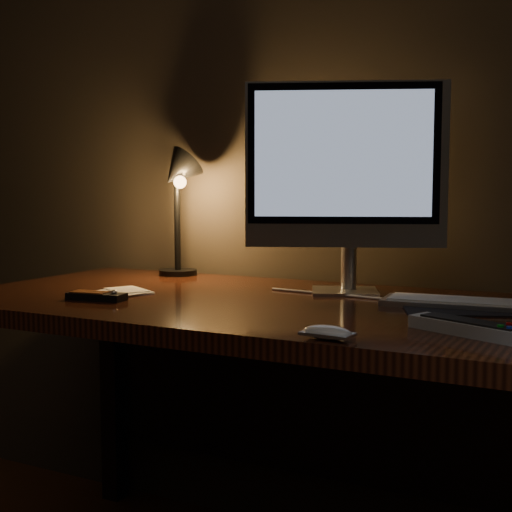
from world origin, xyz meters
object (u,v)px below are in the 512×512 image
at_px(mouse, 327,334).
at_px(media_remote, 96,296).
at_px(tv_remote, 470,328).
at_px(desk_lamp, 178,189).
at_px(keyboard, 486,304).
at_px(desk, 293,350).
at_px(monitor, 345,169).

distance_m(mouse, media_remote, 0.66).
height_order(tv_remote, desk_lamp, desk_lamp).
bearing_deg(tv_remote, keyboard, 117.66).
xyz_separation_m(desk, keyboard, (0.43, 0.05, 0.14)).
distance_m(desk, tv_remote, 0.54).
relative_size(monitor, desk_lamp, 1.36).
distance_m(desk, media_remote, 0.48).
distance_m(keyboard, tv_remote, 0.31).
xyz_separation_m(monitor, desk_lamp, (-0.54, 0.08, -0.05)).
xyz_separation_m(keyboard, media_remote, (-0.82, -0.30, 0.00)).
distance_m(media_remote, tv_remote, 0.85).
xyz_separation_m(desk, tv_remote, (0.46, -0.25, 0.14)).
distance_m(mouse, tv_remote, 0.26).
height_order(keyboard, media_remote, media_remote).
xyz_separation_m(monitor, mouse, (0.17, -0.53, -0.30)).
height_order(keyboard, desk_lamp, desk_lamp).
distance_m(keyboard, desk_lamp, 0.94).
xyz_separation_m(mouse, tv_remote, (0.21, 0.15, 0.00)).
relative_size(media_remote, tv_remote, 0.62).
bearing_deg(mouse, media_remote, 170.16).
bearing_deg(monitor, keyboard, -34.29).
bearing_deg(keyboard, mouse, -117.21).
xyz_separation_m(desk, mouse, (0.25, -0.41, 0.14)).
bearing_deg(desk, keyboard, 6.81).
relative_size(desk, media_remote, 11.14).
bearing_deg(media_remote, monitor, 30.27).
bearing_deg(desk, desk_lamp, 156.12).
bearing_deg(desk, mouse, -58.59).
distance_m(media_remote, desk_lamp, 0.52).
height_order(desk, mouse, mouse).
relative_size(desk, monitor, 3.11).
distance_m(monitor, media_remote, 0.67).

